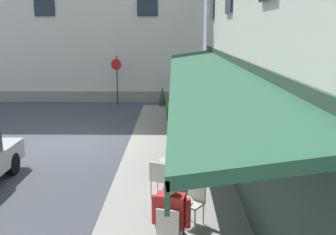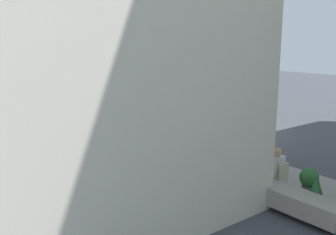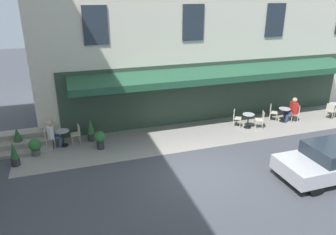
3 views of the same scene
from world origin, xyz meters
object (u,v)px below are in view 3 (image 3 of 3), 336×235
cafe_chair_cream_under_awning (77,132)px  potted_plant_entrance_right (18,138)px  seated_patron_in_red (292,109)px  potted_plant_by_steps (100,139)px  cafe_chair_cream_near_door (296,112)px  potted_plant_mid_terrace (14,154)px  cafe_chair_cream_by_window (261,118)px  cafe_chair_cream_corner_left (272,111)px  cafe_table_streetside (63,136)px  cafe_table_mid_terrace (248,119)px  cafe_table_far_end (334,108)px  cafe_chair_cream_facing_street (236,117)px  cafe_table_near_entrance (284,113)px  cafe_chair_cream_corner_right (331,110)px  potted_plant_under_sign (91,130)px  seated_companion_in_white (53,133)px  parked_car_silver (335,160)px  cafe_chair_cream_back_row (48,137)px  potted_plant_entrance_left (35,146)px

cafe_chair_cream_under_awning → potted_plant_entrance_right: 2.54m
seated_patron_in_red → potted_plant_by_steps: (10.27, 0.11, -0.22)m
cafe_chair_cream_near_door → potted_plant_mid_terrace: (13.93, 0.49, -0.04)m
cafe_chair_cream_by_window → cafe_chair_cream_corner_left: bearing=-148.2°
cafe_chair_cream_near_door → cafe_table_streetside: size_ratio=1.21×
cafe_chair_cream_corner_left → cafe_chair_cream_under_awning: same height
cafe_table_mid_terrace → cafe_table_far_end: (-5.49, 0.08, 0.00)m
cafe_chair_cream_facing_street → cafe_table_near_entrance: bearing=175.8°
cafe_chair_cream_corner_right → potted_plant_by_steps: 12.50m
cafe_chair_cream_corner_left → cafe_table_far_end: size_ratio=1.21×
cafe_chair_cream_by_window → potted_plant_by_steps: (8.14, -0.20, -0.05)m
cafe_table_streetside → cafe_chair_cream_corner_right: (-14.06, 1.14, 0.06)m
cafe_chair_cream_by_window → cafe_table_far_end: cafe_chair_cream_by_window is taller
cafe_table_near_entrance → potted_plant_under_sign: (10.15, -0.82, 0.04)m
cafe_table_streetside → seated_companion_in_white: size_ratio=0.57×
potted_plant_by_steps → parked_car_silver: bearing=148.0°
cafe_chair_cream_near_door → cafe_chair_cream_corner_left: size_ratio=1.00×
cafe_table_near_entrance → cafe_chair_cream_under_awning: cafe_chair_cream_under_awning is taller
cafe_chair_cream_corner_left → cafe_chair_cream_back_row: 11.54m
cafe_chair_cream_back_row → seated_patron_in_red: bearing=176.7°
cafe_chair_cream_near_door → seated_patron_in_red: bearing=-13.3°
cafe_chair_cream_corner_right → cafe_chair_cream_back_row: bearing=-4.4°
cafe_chair_cream_corner_left → cafe_table_streetside: bearing=-1.5°
cafe_chair_cream_corner_right → cafe_table_mid_terrace: bearing=-4.4°
cafe_chair_cream_back_row → potted_plant_mid_terrace: (1.26, 1.26, -0.04)m
cafe_table_mid_terrace → cafe_table_streetside: bearing=-4.8°
cafe_chair_cream_corner_right → seated_patron_in_red: bearing=-10.6°
seated_patron_in_red → cafe_table_far_end: bearing=177.6°
potted_plant_entrance_left → potted_plant_under_sign: 2.56m
cafe_chair_cream_back_row → potted_plant_mid_terrace: potted_plant_mid_terrace is taller
cafe_chair_cream_facing_street → cafe_chair_cream_corner_right: bearing=172.5°
cafe_table_streetside → cafe_chair_cream_back_row: 0.63m
cafe_table_mid_terrace → cafe_chair_cream_by_window: cafe_chair_cream_by_window is taller
cafe_table_near_entrance → potted_plant_mid_terrace: 13.33m
potted_plant_entrance_right → cafe_chair_cream_near_door: bearing=175.5°
cafe_table_near_entrance → potted_plant_entrance_right: 13.37m
cafe_chair_cream_facing_street → parked_car_silver: size_ratio=0.21×
cafe_chair_cream_corner_right → potted_plant_under_sign: 12.85m
cafe_chair_cream_near_door → potted_plant_entrance_left: size_ratio=1.19×
cafe_chair_cream_under_awning → cafe_chair_cream_facing_street: bearing=176.3°
cafe_chair_cream_back_row → parked_car_silver: (-10.31, 5.91, 0.16)m
potted_plant_mid_terrace → cafe_chair_cream_corner_left: bearing=-175.6°
cafe_table_far_end → potted_plant_entrance_right: size_ratio=0.73×
potted_plant_entrance_right → seated_patron_in_red: bearing=175.6°
potted_plant_under_sign → potted_plant_mid_terrace: bearing=24.8°
potted_plant_mid_terrace → potted_plant_entrance_left: (-0.73, -0.68, -0.07)m
cafe_table_mid_terrace → cafe_chair_cream_under_awning: size_ratio=0.82×
potted_plant_by_steps → cafe_chair_cream_by_window: bearing=178.6°
cafe_table_streetside → cafe_table_far_end: (-14.61, 0.84, 0.00)m
cafe_chair_cream_back_row → potted_plant_mid_terrace: size_ratio=0.88×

